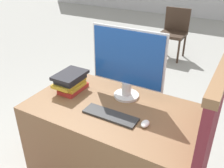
{
  "coord_description": "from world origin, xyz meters",
  "views": [
    {
      "loc": [
        0.75,
        -0.99,
        1.77
      ],
      "look_at": [
        0.0,
        0.34,
        0.95
      ],
      "focal_mm": 40.0,
      "sensor_mm": 36.0,
      "label": 1
    }
  ],
  "objects_px": {
    "monitor": "(127,62)",
    "far_chair": "(174,30)",
    "keyboard": "(110,115)",
    "mouse": "(145,124)",
    "book_stack": "(71,81)"
  },
  "relations": [
    {
      "from": "monitor",
      "to": "mouse",
      "type": "relative_size",
      "value": 7.15
    },
    {
      "from": "monitor",
      "to": "book_stack",
      "type": "bearing_deg",
      "value": -162.34
    },
    {
      "from": "monitor",
      "to": "far_chair",
      "type": "distance_m",
      "value": 2.9
    },
    {
      "from": "keyboard",
      "to": "mouse",
      "type": "relative_size",
      "value": 4.89
    },
    {
      "from": "monitor",
      "to": "keyboard",
      "type": "height_order",
      "value": "monitor"
    },
    {
      "from": "keyboard",
      "to": "monitor",
      "type": "bearing_deg",
      "value": 94.61
    },
    {
      "from": "keyboard",
      "to": "book_stack",
      "type": "relative_size",
      "value": 1.42
    },
    {
      "from": "mouse",
      "to": "keyboard",
      "type": "bearing_deg",
      "value": -175.02
    },
    {
      "from": "far_chair",
      "to": "monitor",
      "type": "bearing_deg",
      "value": -66.61
    },
    {
      "from": "mouse",
      "to": "book_stack",
      "type": "xyz_separation_m",
      "value": [
        -0.72,
        0.14,
        0.07
      ]
    },
    {
      "from": "monitor",
      "to": "book_stack",
      "type": "distance_m",
      "value": 0.51
    },
    {
      "from": "keyboard",
      "to": "far_chair",
      "type": "relative_size",
      "value": 0.46
    },
    {
      "from": "keyboard",
      "to": "book_stack",
      "type": "distance_m",
      "value": 0.5
    },
    {
      "from": "book_stack",
      "to": "monitor",
      "type": "bearing_deg",
      "value": 17.66
    },
    {
      "from": "keyboard",
      "to": "book_stack",
      "type": "bearing_deg",
      "value": 161.02
    }
  ]
}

